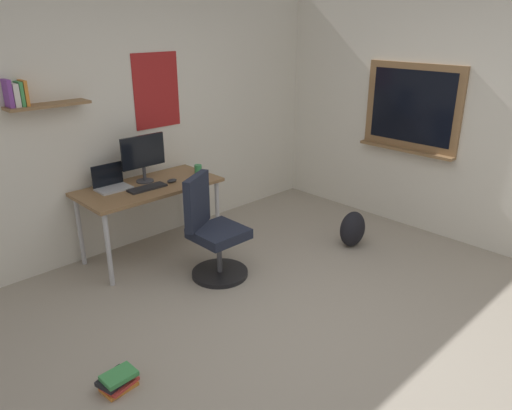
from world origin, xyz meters
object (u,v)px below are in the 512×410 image
at_px(laptop, 111,183).
at_px(keyboard, 147,188).
at_px(office_chair, 212,234).
at_px(computer_mouse, 172,181).
at_px(backpack, 353,229).
at_px(coffee_mug, 198,169).
at_px(book_stack_on_floor, 118,381).
at_px(desk, 149,192).
at_px(monitor_primary, 143,155).

relative_size(laptop, keyboard, 0.84).
bearing_deg(laptop, keyboard, -45.65).
relative_size(office_chair, computer_mouse, 9.13).
bearing_deg(backpack, coffee_mug, 129.08).
xyz_separation_m(laptop, book_stack_on_floor, (-0.92, -1.64, -0.73)).
relative_size(desk, computer_mouse, 12.98).
relative_size(computer_mouse, book_stack_on_floor, 0.41).
bearing_deg(desk, book_stack_on_floor, -129.56).
height_order(monitor_primary, computer_mouse, monitor_primary).
height_order(computer_mouse, coffee_mug, coffee_mug).
xyz_separation_m(backpack, book_stack_on_floor, (-2.82, -0.20, -0.13)).
bearing_deg(computer_mouse, backpack, -41.08).
height_order(keyboard, coffee_mug, coffee_mug).
xyz_separation_m(office_chair, laptop, (-0.47, 0.91, 0.38)).
relative_size(backpack, book_stack_on_floor, 1.48).
bearing_deg(backpack, office_chair, 159.58).
bearing_deg(computer_mouse, book_stack_on_floor, -135.79).
distance_m(desk, coffee_mug, 0.59).
relative_size(computer_mouse, backpack, 0.28).
bearing_deg(monitor_primary, computer_mouse, -47.24).
relative_size(monitor_primary, coffee_mug, 5.04).
height_order(laptop, backpack, laptop).
bearing_deg(keyboard, book_stack_on_floor, -129.61).
distance_m(monitor_primary, backpack, 2.24).
relative_size(office_chair, coffee_mug, 10.33).
xyz_separation_m(laptop, backpack, (1.90, -1.44, -0.60)).
xyz_separation_m(keyboard, backpack, (1.66, -1.20, -0.55)).
distance_m(laptop, monitor_primary, 0.40).
bearing_deg(office_chair, computer_mouse, 85.68).
bearing_deg(keyboard, computer_mouse, -0.00).
bearing_deg(coffee_mug, monitor_primary, 165.16).
bearing_deg(monitor_primary, book_stack_on_floor, -128.33).
relative_size(monitor_primary, keyboard, 1.25).
height_order(keyboard, book_stack_on_floor, keyboard).
bearing_deg(desk, coffee_mug, -3.40).
xyz_separation_m(office_chair, computer_mouse, (0.05, 0.67, 0.34)).
xyz_separation_m(computer_mouse, book_stack_on_floor, (-1.44, -1.40, -0.69)).
xyz_separation_m(office_chair, book_stack_on_floor, (-1.39, -0.73, -0.35)).
height_order(coffee_mug, backpack, coffee_mug).
height_order(desk, laptop, laptop).
xyz_separation_m(desk, laptop, (-0.30, 0.16, 0.13)).
height_order(desk, monitor_primary, monitor_primary).
height_order(office_chair, laptop, laptop).
distance_m(office_chair, backpack, 1.54).
distance_m(laptop, book_stack_on_floor, 2.02).
bearing_deg(office_chair, book_stack_on_floor, -152.29).
bearing_deg(computer_mouse, office_chair, -94.32).
height_order(office_chair, backpack, office_chair).
bearing_deg(backpack, desk, 141.06).
bearing_deg(office_chair, keyboard, 108.90).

